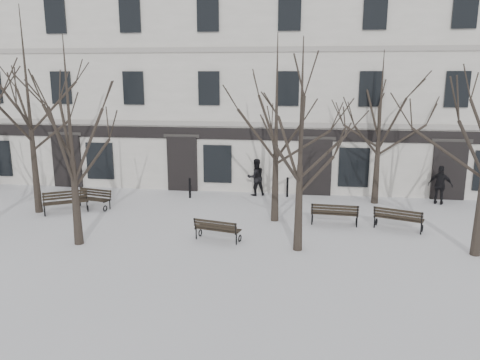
% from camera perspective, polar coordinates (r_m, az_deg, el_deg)
% --- Properties ---
extents(ground, '(100.00, 100.00, 0.00)m').
position_cam_1_polar(ground, '(17.18, -2.28, -8.03)').
color(ground, silver).
rests_on(ground, ground).
extents(building, '(40.40, 10.20, 11.40)m').
position_cam_1_polar(building, '(28.91, 2.20, 11.61)').
color(building, silver).
rests_on(building, ground).
extents(tree_1, '(5.19, 5.19, 7.41)m').
position_cam_1_polar(tree_1, '(17.39, -20.11, 7.16)').
color(tree_1, black).
rests_on(tree_1, ground).
extents(tree_2, '(5.11, 5.11, 7.31)m').
position_cam_1_polar(tree_2, '(15.88, 7.47, 7.13)').
color(tree_2, black).
rests_on(tree_2, ground).
extents(tree_4, '(6.25, 6.25, 8.93)m').
position_cam_1_polar(tree_4, '(22.29, -24.55, 10.33)').
color(tree_4, black).
rests_on(tree_4, ground).
extents(tree_5, '(5.39, 5.39, 7.71)m').
position_cam_1_polar(tree_5, '(19.18, 4.48, 8.90)').
color(tree_5, black).
rests_on(tree_5, ground).
extents(tree_6, '(5.03, 5.03, 7.19)m').
position_cam_1_polar(tree_6, '(22.87, 16.75, 8.21)').
color(tree_6, black).
rests_on(tree_6, ground).
extents(bench_0, '(1.97, 1.55, 0.96)m').
position_cam_1_polar(bench_0, '(22.45, -20.49, -2.44)').
color(bench_0, black).
rests_on(bench_0, ground).
extents(bench_1, '(1.82, 1.02, 0.87)m').
position_cam_1_polar(bench_1, '(17.52, -2.81, -5.97)').
color(bench_1, black).
rests_on(bench_1, ground).
extents(bench_2, '(1.98, 1.29, 0.95)m').
position_cam_1_polar(bench_2, '(19.69, 18.74, -4.40)').
color(bench_2, black).
rests_on(bench_2, ground).
extents(bench_3, '(1.86, 1.03, 0.89)m').
position_cam_1_polar(bench_3, '(22.75, -17.50, -2.12)').
color(bench_3, black).
rests_on(bench_3, ground).
extents(bench_4, '(1.95, 0.81, 0.96)m').
position_cam_1_polar(bench_4, '(19.65, 11.45, -3.98)').
color(bench_4, black).
rests_on(bench_4, ground).
extents(bollard_a, '(0.13, 0.13, 1.03)m').
position_cam_1_polar(bollard_a, '(23.63, -6.14, -0.88)').
color(bollard_a, black).
rests_on(bollard_a, ground).
extents(bollard_b, '(0.13, 0.13, 1.03)m').
position_cam_1_polar(bollard_b, '(23.80, 5.80, -0.78)').
color(bollard_b, black).
rests_on(bollard_b, ground).
extents(pedestrian_b, '(1.15, 1.05, 1.90)m').
position_cam_1_polar(pedestrian_b, '(24.17, 1.92, -1.85)').
color(pedestrian_b, black).
rests_on(pedestrian_b, ground).
extents(pedestrian_c, '(1.19, 0.81, 1.87)m').
position_cam_1_polar(pedestrian_c, '(24.47, 23.04, -2.71)').
color(pedestrian_c, black).
rests_on(pedestrian_c, ground).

